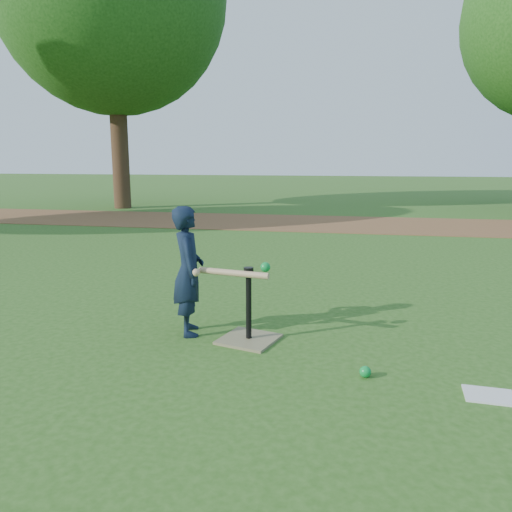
# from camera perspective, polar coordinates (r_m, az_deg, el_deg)

# --- Properties ---
(ground) EXTENTS (80.00, 80.00, 0.00)m
(ground) POSITION_cam_1_polar(r_m,az_deg,el_deg) (4.32, -1.56, -8.79)
(ground) COLOR #285116
(ground) RESTS_ON ground
(dirt_strip) EXTENTS (24.00, 3.00, 0.01)m
(dirt_strip) POSITION_cam_1_polar(r_m,az_deg,el_deg) (11.59, 6.78, 3.76)
(dirt_strip) COLOR brown
(dirt_strip) RESTS_ON ground
(child) EXTENTS (0.39, 0.47, 1.09)m
(child) POSITION_cam_1_polar(r_m,az_deg,el_deg) (4.21, -7.74, -1.70)
(child) COLOR black
(child) RESTS_ON ground
(wiffle_ball_ground) EXTENTS (0.08, 0.08, 0.08)m
(wiffle_ball_ground) POSITION_cam_1_polar(r_m,az_deg,el_deg) (3.57, 12.38, -12.80)
(wiffle_ball_ground) COLOR #0C8B35
(wiffle_ball_ground) RESTS_ON ground
(clipboard) EXTENTS (0.32, 0.25, 0.01)m
(clipboard) POSITION_cam_1_polar(r_m,az_deg,el_deg) (3.57, 25.10, -14.24)
(clipboard) COLOR silver
(clipboard) RESTS_ON ground
(batting_tee) EXTENTS (0.53, 0.53, 0.61)m
(batting_tee) POSITION_cam_1_polar(r_m,az_deg,el_deg) (4.11, -0.83, -8.19)
(batting_tee) COLOR olive
(batting_tee) RESTS_ON ground
(swing_action) EXTENTS (0.63, 0.16, 0.12)m
(swing_action) POSITION_cam_1_polar(r_m,az_deg,el_deg) (3.99, -2.29, -1.81)
(swing_action) COLOR tan
(swing_action) RESTS_ON ground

